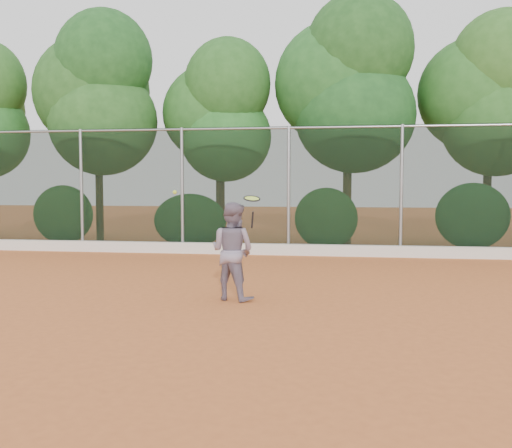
# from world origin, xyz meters

# --- Properties ---
(ground) EXTENTS (80.00, 80.00, 0.00)m
(ground) POSITION_xyz_m (0.00, 0.00, 0.00)
(ground) COLOR #C8652F
(ground) RESTS_ON ground
(concrete_curb) EXTENTS (24.00, 0.20, 0.30)m
(concrete_curb) POSITION_xyz_m (0.00, 6.82, 0.15)
(concrete_curb) COLOR silver
(concrete_curb) RESTS_ON ground
(tennis_player) EXTENTS (0.96, 0.87, 1.63)m
(tennis_player) POSITION_xyz_m (-0.35, 0.72, 0.81)
(tennis_player) COLOR slate
(tennis_player) RESTS_ON ground
(chainlink_fence) EXTENTS (24.09, 0.09, 3.50)m
(chainlink_fence) POSITION_xyz_m (-0.00, 7.00, 1.86)
(chainlink_fence) COLOR black
(chainlink_fence) RESTS_ON ground
(foliage_backdrop) EXTENTS (23.70, 3.63, 7.55)m
(foliage_backdrop) POSITION_xyz_m (-0.55, 8.98, 4.40)
(foliage_backdrop) COLOR #3B2A16
(foliage_backdrop) RESTS_ON ground
(tennis_racket) EXTENTS (0.37, 0.36, 0.54)m
(tennis_racket) POSITION_xyz_m (-0.00, 0.57, 1.65)
(tennis_racket) COLOR black
(tennis_racket) RESTS_ON ground
(tennis_ball_in_flight) EXTENTS (0.06, 0.06, 0.06)m
(tennis_ball_in_flight) POSITION_xyz_m (-1.17, 0.17, 1.80)
(tennis_ball_in_flight) COLOR #C1DD32
(tennis_ball_in_flight) RESTS_ON ground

